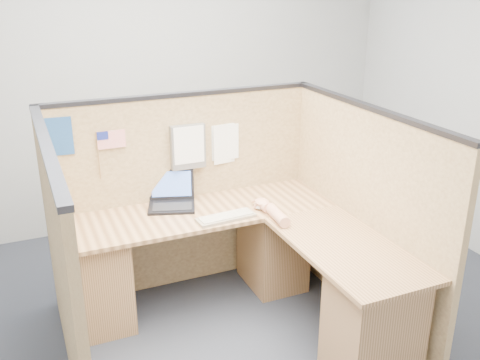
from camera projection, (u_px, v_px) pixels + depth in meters
name	position (u px, v px, depth m)	size (l,w,h in m)	color
floor	(236.00, 351.00, 3.52)	(5.00, 5.00, 0.00)	#20242E
wall_back	(141.00, 82.00, 4.95)	(5.00, 5.00, 0.00)	#A9ADAE
cubicle_partitions	(211.00, 220.00, 3.61)	(2.06, 1.83, 1.53)	olive
l_desk	(244.00, 272.00, 3.69)	(1.95, 1.75, 0.73)	brown
laptop	(169.00, 197.00, 3.92)	(0.39, 0.41, 0.24)	black
keyboard	(226.00, 217.00, 3.71)	(0.42, 0.17, 0.03)	gray
mouse	(262.00, 206.00, 3.87)	(0.12, 0.07, 0.05)	silver
hand_forearm	(272.00, 211.00, 3.74)	(0.12, 0.42, 0.09)	tan
blue_poster	(58.00, 137.00, 3.56)	(0.20, 0.00, 0.26)	navy
american_flag	(108.00, 141.00, 3.70)	(0.20, 0.01, 0.34)	olive
file_holder	(188.00, 147.00, 3.93)	(0.26, 0.05, 0.33)	slate
paper_left	(228.00, 143.00, 4.08)	(0.24, 0.00, 0.31)	white
paper_right	(225.00, 142.00, 4.07)	(0.22, 0.00, 0.28)	white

